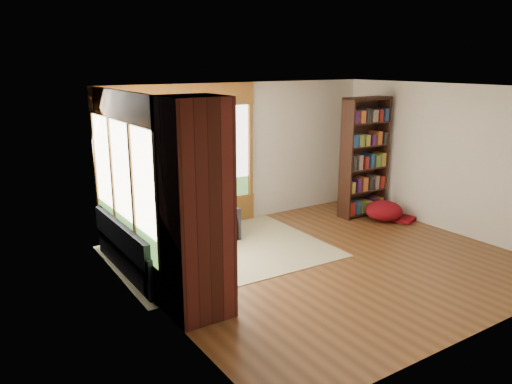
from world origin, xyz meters
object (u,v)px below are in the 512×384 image
area_rug (220,251)px  bookshelf (364,157)px  pouf (384,210)px  dog_tan (168,202)px  sectional_sofa (165,235)px  brick_chimney (195,210)px  dog_brindle (144,220)px

area_rug → bookshelf: bookshelf is taller
bookshelf → pouf: bookshelf is taller
area_rug → bookshelf: bearing=3.6°
bookshelf → dog_tan: bookshelf is taller
bookshelf → pouf: bearing=-79.2°
area_rug → pouf: 3.46m
sectional_sofa → dog_tan: 0.52m
bookshelf → pouf: size_ratio=3.31×
sectional_sofa → dog_tan: bearing=48.5°
area_rug → pouf: pouf is taller
brick_chimney → pouf: bearing=15.9°
dog_brindle → pouf: bearing=-112.7°
dog_brindle → sectional_sofa: bearing=-68.7°
brick_chimney → bookshelf: bearing=21.8°
dog_brindle → brick_chimney: bearing=161.9°
brick_chimney → sectional_sofa: 2.32m
dog_tan → dog_brindle: 0.82m
area_rug → pouf: bearing=-4.7°
pouf → dog_tan: bearing=167.6°
pouf → dog_brindle: (-4.64, 0.35, 0.53)m
dog_tan → area_rug: bearing=-92.6°
sectional_sofa → dog_tan: size_ratio=2.32×
area_rug → pouf: (3.44, -0.28, 0.19)m
brick_chimney → dog_tan: bearing=74.7°
bookshelf → dog_tan: (-3.94, 0.39, -0.39)m
brick_chimney → area_rug: 2.38m
bookshelf → dog_tan: bearing=174.3°
brick_chimney → dog_brindle: size_ratio=3.33×
area_rug → bookshelf: (3.34, 0.21, 1.15)m
bookshelf → dog_brindle: bearing=-178.1°
bookshelf → dog_tan: size_ratio=2.44×
pouf → dog_tan: 4.17m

